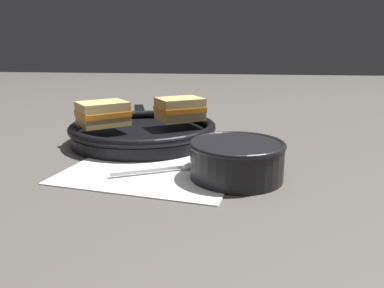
{
  "coord_description": "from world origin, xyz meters",
  "views": [
    {
      "loc": [
        0.08,
        -0.56,
        0.2
      ],
      "look_at": [
        -0.0,
        0.05,
        0.03
      ],
      "focal_mm": 35.0,
      "sensor_mm": 36.0,
      "label": 1
    }
  ],
  "objects_px": {
    "skillet": "(143,132)",
    "sandwich_near_right": "(103,113)",
    "soup_bowl": "(237,158)",
    "spoon": "(184,166)",
    "sandwich_near_left": "(180,109)"
  },
  "relations": [
    {
      "from": "skillet",
      "to": "sandwich_near_right",
      "type": "xyz_separation_m",
      "value": [
        -0.07,
        -0.04,
        0.04
      ]
    },
    {
      "from": "soup_bowl",
      "to": "spoon",
      "type": "relative_size",
      "value": 0.91
    },
    {
      "from": "soup_bowl",
      "to": "sandwich_near_right",
      "type": "relative_size",
      "value": 1.22
    },
    {
      "from": "spoon",
      "to": "sandwich_near_left",
      "type": "distance_m",
      "value": 0.22
    },
    {
      "from": "sandwich_near_right",
      "to": "spoon",
      "type": "bearing_deg",
      "value": -36.55
    },
    {
      "from": "soup_bowl",
      "to": "sandwich_near_right",
      "type": "distance_m",
      "value": 0.31
    },
    {
      "from": "skillet",
      "to": "sandwich_near_left",
      "type": "xyz_separation_m",
      "value": [
        0.07,
        0.03,
        0.04
      ]
    },
    {
      "from": "soup_bowl",
      "to": "spoon",
      "type": "xyz_separation_m",
      "value": [
        -0.08,
        0.02,
        -0.02
      ]
    },
    {
      "from": "soup_bowl",
      "to": "sandwich_near_left",
      "type": "xyz_separation_m",
      "value": [
        -0.12,
        0.23,
        0.03
      ]
    },
    {
      "from": "soup_bowl",
      "to": "spoon",
      "type": "bearing_deg",
      "value": 164.43
    },
    {
      "from": "skillet",
      "to": "soup_bowl",
      "type": "bearing_deg",
      "value": -45.23
    },
    {
      "from": "spoon",
      "to": "sandwich_near_left",
      "type": "relative_size",
      "value": 1.34
    },
    {
      "from": "spoon",
      "to": "skillet",
      "type": "relative_size",
      "value": 0.38
    },
    {
      "from": "skillet",
      "to": "sandwich_near_right",
      "type": "distance_m",
      "value": 0.09
    },
    {
      "from": "skillet",
      "to": "sandwich_near_right",
      "type": "bearing_deg",
      "value": -151.3
    }
  ]
}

